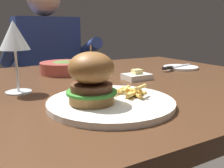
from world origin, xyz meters
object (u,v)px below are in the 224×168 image
at_px(wine_glass, 14,38).
at_px(bread_plate, 181,67).
at_px(butter_dish, 137,76).
at_px(main_plate, 111,103).
at_px(burger_sandwich, 91,78).
at_px(soup_bowl, 64,67).
at_px(table_knife, 175,67).
at_px(diner_person, 49,86).

height_order(wine_glass, bread_plate, wine_glass).
bearing_deg(butter_dish, main_plate, -136.40).
xyz_separation_m(main_plate, wine_glass, (-0.17, 0.23, 0.15)).
xyz_separation_m(main_plate, bread_plate, (0.54, 0.32, -0.00)).
bearing_deg(burger_sandwich, wine_glass, 117.39).
distance_m(bread_plate, butter_dish, 0.32).
xyz_separation_m(bread_plate, butter_dish, (-0.31, -0.10, 0.01)).
bearing_deg(bread_plate, butter_dish, -162.54).
relative_size(bread_plate, soup_bowl, 0.79).
relative_size(main_plate, butter_dish, 3.23).
height_order(table_knife, soup_bowl, soup_bowl).
bearing_deg(main_plate, butter_dish, 43.60).
bearing_deg(table_knife, wine_glass, -173.98).
height_order(soup_bowl, diner_person, diner_person).
bearing_deg(main_plate, table_knife, 31.76).
xyz_separation_m(butter_dish, diner_person, (-0.10, 0.79, -0.19)).
bearing_deg(wine_glass, table_knife, 6.02).
xyz_separation_m(wine_glass, soup_bowl, (0.22, 0.23, -0.13)).
distance_m(main_plate, bread_plate, 0.62).
height_order(butter_dish, soup_bowl, soup_bowl).
relative_size(burger_sandwich, table_knife, 0.63).
bearing_deg(soup_bowl, butter_dish, -53.44).
relative_size(burger_sandwich, diner_person, 0.11).
xyz_separation_m(soup_bowl, diner_person, (0.08, 0.54, -0.20)).
bearing_deg(wine_glass, bread_plate, 6.60).
bearing_deg(butter_dish, bread_plate, 17.46).
distance_m(main_plate, butter_dish, 0.32).
height_order(bread_plate, soup_bowl, soup_bowl).
bearing_deg(bread_plate, table_knife, -165.67).
distance_m(soup_bowl, diner_person, 0.58).
distance_m(wine_glass, table_knife, 0.68).
distance_m(main_plate, soup_bowl, 0.47).
relative_size(butter_dish, soup_bowl, 0.49).
height_order(table_knife, diner_person, diner_person).
distance_m(burger_sandwich, soup_bowl, 0.48).
bearing_deg(bread_plate, wine_glass, -173.40).
bearing_deg(soup_bowl, table_knife, -20.06).
height_order(burger_sandwich, table_knife, burger_sandwich).
xyz_separation_m(main_plate, butter_dish, (0.23, 0.22, 0.00)).
height_order(burger_sandwich, butter_dish, burger_sandwich).
bearing_deg(wine_glass, diner_person, 69.03).
xyz_separation_m(bread_plate, soup_bowl, (-0.49, 0.15, 0.02)).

